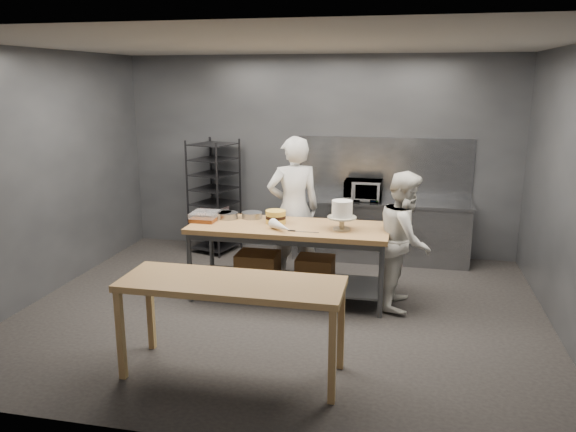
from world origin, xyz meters
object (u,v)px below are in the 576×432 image
Objects in this scene: near_counter at (232,290)px; frosted_cake_stand at (342,211)px; work_table at (286,253)px; microwave at (363,190)px; layer_cake at (276,217)px; chef_right at (405,240)px; chef_behind at (294,209)px; speed_rack at (214,197)px.

frosted_cake_stand is at bearing 67.92° from near_counter.
microwave is at bearing 65.96° from work_table.
chef_right is at bearing -1.20° from layer_cake.
chef_right is at bearing -69.56° from microwave.
near_counter is at bearing -87.94° from layer_cake.
chef_behind is at bearing -127.83° from microwave.
speed_rack is 1.08× the size of chef_right.
layer_cake is at bearing 170.78° from frosted_cake_stand.
work_table is 1.37× the size of speed_rack.
speed_rack is at bearing 111.72° from near_counter.
layer_cake is (-0.10, -0.61, 0.03)m from chef_behind.
chef_behind is (1.46, -0.98, 0.11)m from speed_rack.
frosted_cake_stand is (-0.73, -0.10, 0.33)m from chef_right.
chef_right reaches higher than frosted_cake_stand.
near_counter is 3.69× the size of microwave.
microwave is at bearing 86.95° from frosted_cake_stand.
chef_right is at bearing 1.58° from work_table.
near_counter is 8.09× the size of layer_cake.
chef_behind is (0.03, 2.61, 0.15)m from near_counter.
chef_behind is 1.60m from chef_right.
frosted_cake_stand is at bearing -93.05° from microwave.
chef_right is 0.81m from frosted_cake_stand.
speed_rack is at bearing 130.46° from layer_cake.
work_table is 1.97m from microwave.
speed_rack is 2.10m from layer_cake.
chef_right reaches higher than near_counter.
speed_rack reaches higher than chef_right.
frosted_cake_stand is at bearing -5.25° from work_table.
chef_right is (1.46, -0.64, -0.16)m from chef_behind.
chef_behind is 3.56× the size of microwave.
near_counter is 2.04m from frosted_cake_stand.
near_counter is 3.78m from microwave.
chef_behind is 7.82× the size of layer_cake.
speed_rack reaches higher than work_table.
microwave is at bearing 61.09° from layer_cake.
frosted_cake_stand is at bearing -38.31° from speed_rack.
work_table is 2.26m from speed_rack.
layer_cake is (-0.83, 0.13, -0.14)m from frosted_cake_stand.
near_counter is at bearing -68.28° from speed_rack.
speed_rack is 1.76m from chef_behind.
chef_right is (1.49, 1.96, -0.00)m from near_counter.
work_table is 0.46m from layer_cake.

